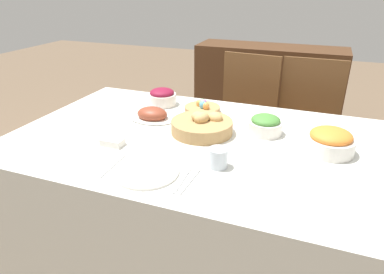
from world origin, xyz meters
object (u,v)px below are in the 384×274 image
object	(u,v)px
sideboard	(267,92)
butter_dish	(113,142)
ham_platter	(152,115)
dinner_plate	(146,172)
chair_far_center	(243,121)
carrot_bowl	(330,141)
drinking_cup	(218,158)
knife	(183,180)
bread_basket	(202,125)
egg_basket	(202,108)
green_salad_bowl	(265,125)
spoon	(190,181)
fork	(113,166)
chair_far_right	(305,130)
beet_salad_bowl	(162,97)

from	to	relation	value
sideboard	butter_dish	world-z (taller)	sideboard
ham_platter	dinner_plate	bearing A→B (deg)	-65.57
chair_far_center	carrot_bowl	size ratio (longest dim) A/B	4.66
drinking_cup	sideboard	bearing A→B (deg)	93.43
chair_far_center	knife	world-z (taller)	chair_far_center
bread_basket	carrot_bowl	bearing A→B (deg)	-0.17
ham_platter	chair_far_center	bearing A→B (deg)	65.62
knife	dinner_plate	bearing A→B (deg)	177.37
carrot_bowl	knife	world-z (taller)	carrot_bowl
ham_platter	carrot_bowl	size ratio (longest dim) A/B	1.23
drinking_cup	butter_dish	world-z (taller)	drinking_cup
egg_basket	ham_platter	world-z (taller)	egg_basket
sideboard	carrot_bowl	size ratio (longest dim) A/B	6.58
green_salad_bowl	spoon	size ratio (longest dim) A/B	0.86
fork	spoon	bearing A→B (deg)	-2.63
fork	knife	xyz separation A→B (m)	(0.31, 0.00, 0.00)
egg_basket	fork	bearing A→B (deg)	-100.79
green_salad_bowl	carrot_bowl	bearing A→B (deg)	-19.12
chair_far_right	spoon	bearing A→B (deg)	-105.04
beet_salad_bowl	chair_far_right	bearing A→B (deg)	31.98
ham_platter	carrot_bowl	bearing A→B (deg)	-4.75
sideboard	ham_platter	xyz separation A→B (m)	(-0.36, -1.78, 0.35)
bread_basket	spoon	world-z (taller)	bread_basket
green_salad_bowl	dinner_plate	bearing A→B (deg)	-123.79
drinking_cup	bread_basket	bearing A→B (deg)	120.01
sideboard	beet_salad_bowl	distance (m)	1.63
drinking_cup	knife	bearing A→B (deg)	-122.25
green_salad_bowl	carrot_bowl	distance (m)	0.32
fork	drinking_cup	xyz separation A→B (m)	(0.40, 0.15, 0.04)
drinking_cup	beet_salad_bowl	bearing A→B (deg)	131.47
dinner_plate	chair_far_right	bearing A→B (deg)	66.94
chair_far_center	bread_basket	world-z (taller)	chair_far_center
carrot_bowl	chair_far_right	bearing A→B (deg)	98.34
drinking_cup	green_salad_bowl	bearing A→B (deg)	73.37
dinner_plate	fork	distance (m)	0.15
spoon	chair_far_right	bearing A→B (deg)	76.88
beet_salad_bowl	fork	size ratio (longest dim) A/B	0.89
sideboard	green_salad_bowl	bearing A→B (deg)	-81.91
chair_far_right	egg_basket	xyz separation A→B (m)	(-0.56, -0.56, 0.28)
carrot_bowl	spoon	world-z (taller)	carrot_bowl
carrot_bowl	fork	size ratio (longest dim) A/B	1.10
drinking_cup	butter_dish	distance (m)	0.51
sideboard	knife	xyz separation A→B (m)	(0.03, -2.30, 0.32)
chair_far_right	ham_platter	world-z (taller)	chair_far_right
chair_far_right	sideboard	distance (m)	1.10
chair_far_right	dinner_plate	size ratio (longest dim) A/B	3.81
bread_basket	ham_platter	xyz separation A→B (m)	(-0.31, 0.07, -0.01)
carrot_bowl	knife	bearing A→B (deg)	-139.00
green_salad_bowl	fork	world-z (taller)	green_salad_bowl
chair_far_right	beet_salad_bowl	distance (m)	1.03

